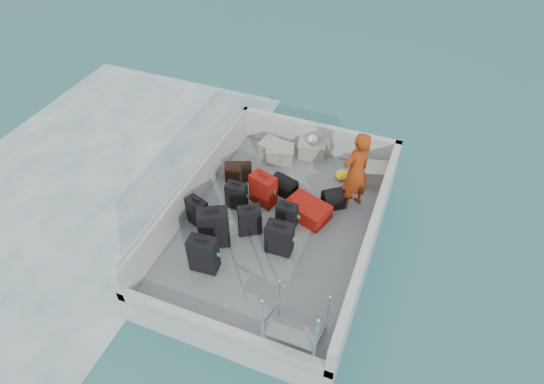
{
  "coord_description": "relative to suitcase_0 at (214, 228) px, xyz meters",
  "views": [
    {
      "loc": [
        2.05,
        -5.46,
        6.93
      ],
      "look_at": [
        -0.27,
        0.41,
        1.0
      ],
      "focal_mm": 30.0,
      "sensor_mm": 36.0,
      "label": 1
    }
  ],
  "objects": [
    {
      "name": "ground",
      "position": [
        0.87,
        0.85,
        -1.03
      ],
      "size": [
        160.0,
        160.0,
        0.0
      ],
      "primitive_type": "plane",
      "color": "#1C5D62",
      "rests_on": "ground"
    },
    {
      "name": "wake_foam",
      "position": [
        -3.93,
        0.85,
        -1.03
      ],
      "size": [
        10.0,
        10.0,
        0.0
      ],
      "primitive_type": "plane",
      "color": "white",
      "rests_on": "ground"
    },
    {
      "name": "ferry_hull",
      "position": [
        0.87,
        0.85,
        -0.73
      ],
      "size": [
        3.6,
        5.0,
        0.6
      ],
      "primitive_type": "cube",
      "color": "silver",
      "rests_on": "ground"
    },
    {
      "name": "deck",
      "position": [
        0.87,
        0.85,
        -0.42
      ],
      "size": [
        3.3,
        4.7,
        0.02
      ],
      "primitive_type": "cube",
      "color": "slate",
      "rests_on": "ferry_hull"
    },
    {
      "name": "deck_fittings",
      "position": [
        1.21,
        0.52,
        -0.03
      ],
      "size": [
        3.6,
        5.0,
        0.9
      ],
      "color": "#B8BCBC",
      "rests_on": "deck"
    },
    {
      "name": "suitcase_0",
      "position": [
        0.0,
        0.0,
        0.0
      ],
      "size": [
        0.61,
        0.51,
        0.81
      ],
      "primitive_type": "cube",
      "rotation": [
        0.0,
        0.0,
        0.48
      ],
      "color": "black",
      "rests_on": "deck"
    },
    {
      "name": "suitcase_1",
      "position": [
        -0.51,
        0.33,
        -0.11
      ],
      "size": [
        0.45,
        0.35,
        0.59
      ],
      "primitive_type": "cube",
      "rotation": [
        0.0,
        0.0,
        -0.35
      ],
      "color": "black",
      "rests_on": "deck"
    },
    {
      "name": "suitcase_2",
      "position": [
        -0.03,
        1.0,
        -0.12
      ],
      "size": [
        0.4,
        0.24,
        0.57
      ],
      "primitive_type": "cube",
      "rotation": [
        0.0,
        0.0,
        0.03
      ],
      "color": "black",
      "rests_on": "deck"
    },
    {
      "name": "suitcase_3",
      "position": [
        0.09,
        -0.56,
        -0.05
      ],
      "size": [
        0.5,
        0.32,
        0.72
      ],
      "primitive_type": "cube",
      "rotation": [
        0.0,
        0.0,
        0.1
      ],
      "color": "black",
      "rests_on": "deck"
    },
    {
      "name": "suitcase_4",
      "position": [
        0.47,
        0.48,
        -0.1
      ],
      "size": [
        0.47,
        0.43,
        0.61
      ],
      "primitive_type": "cube",
      "rotation": [
        0.0,
        0.0,
        0.59
      ],
      "color": "black",
      "rests_on": "deck"
    },
    {
      "name": "suitcase_5",
      "position": [
        0.4,
        1.3,
        -0.07
      ],
      "size": [
        0.55,
        0.42,
        0.67
      ],
      "primitive_type": "cube",
      "rotation": [
        0.0,
        0.0,
        -0.31
      ],
      "color": "maroon",
      "rests_on": "deck"
    },
    {
      "name": "suitcase_6",
      "position": [
        1.13,
        0.26,
        -0.08
      ],
      "size": [
        0.48,
        0.29,
        0.65
      ],
      "primitive_type": "cube",
      "rotation": [
        0.0,
        0.0,
        0.03
      ],
      "color": "black",
      "rests_on": "deck"
    },
    {
      "name": "suitcase_7",
      "position": [
        1.05,
        0.88,
        -0.14
      ],
      "size": [
        0.38,
        0.22,
        0.53
      ],
      "primitive_type": "cube",
      "rotation": [
        0.0,
        0.0,
        -0.02
      ],
      "color": "black",
      "rests_on": "deck"
    },
    {
      "name": "suitcase_8",
      "position": [
        1.33,
        1.25,
        -0.25
      ],
      "size": [
        0.93,
        0.76,
        0.32
      ],
      "primitive_type": "cube",
      "rotation": [
        0.0,
        0.0,
        1.24
      ],
      "color": "maroon",
      "rests_on": "deck"
    },
    {
      "name": "duffel_0",
      "position": [
        -0.35,
        1.78,
        -0.25
      ],
      "size": [
        0.62,
        0.49,
        0.32
      ],
      "primitive_type": null,
      "rotation": [
        0.0,
        0.0,
        0.4
      ],
      "color": "black",
      "rests_on": "deck"
    },
    {
      "name": "duffel_1",
      "position": [
        0.7,
        1.71,
        -0.25
      ],
      "size": [
        0.53,
        0.42,
        0.32
      ],
      "primitive_type": null,
      "rotation": [
        0.0,
        0.0,
        -0.28
      ],
      "color": "black",
      "rests_on": "deck"
    },
    {
      "name": "duffel_2",
      "position": [
        1.7,
        1.71,
        -0.25
      ],
      "size": [
        0.51,
        0.48,
        0.32
      ],
      "primitive_type": null,
      "rotation": [
        0.0,
        0.0,
        0.63
      ],
      "color": "black",
      "rests_on": "deck"
    },
    {
      "name": "crate_0",
      "position": [
        0.1,
        2.69,
        -0.23
      ],
      "size": [
        0.66,
        0.52,
        0.35
      ],
      "primitive_type": "cube",
      "rotation": [
        0.0,
        0.0,
        -0.22
      ],
      "color": "#A3A08E",
      "rests_on": "deck"
    },
    {
      "name": "crate_1",
      "position": [
        0.24,
        2.63,
        -0.24
      ],
      "size": [
        0.64,
        0.52,
        0.34
      ],
      "primitive_type": "cube",
      "rotation": [
        0.0,
        0.0,
        0.28
      ],
      "color": "#A3A08E",
      "rests_on": "deck"
    },
    {
      "name": "crate_2",
      "position": [
        0.84,
        3.05,
        -0.23
      ],
      "size": [
        0.63,
        0.5,
        0.34
      ],
      "primitive_type": "cube",
      "rotation": [
        0.0,
        0.0,
        0.21
      ],
      "color": "#A3A08E",
      "rests_on": "deck"
    },
    {
      "name": "crate_3",
      "position": [
        2.25,
        2.69,
        -0.22
      ],
      "size": [
        0.7,
        0.57,
        0.37
      ],
      "primitive_type": "cube",
      "rotation": [
        0.0,
        0.0,
        0.28
      ],
      "color": "#A3A08E",
      "rests_on": "deck"
    },
    {
      "name": "yellow_bag",
      "position": [
        1.65,
        2.54,
        -0.3
      ],
      "size": [
        0.28,
        0.26,
        0.22
      ],
      "primitive_type": "ellipsoid",
      "color": "yellow",
      "rests_on": "deck"
    },
    {
      "name": "white_bag",
      "position": [
        0.84,
        3.05,
        0.03
      ],
      "size": [
        0.24,
        0.24,
        0.18
      ],
      "primitive_type": "ellipsoid",
      "color": "white",
      "rests_on": "crate_2"
    },
    {
      "name": "passenger",
      "position": [
        2.02,
        1.88,
        0.44
      ],
      "size": [
        0.7,
        0.74,
        1.69
      ],
      "primitive_type": "imported",
      "rotation": [
        0.0,
        0.0,
        -2.22
      ],
      "color": "#D74914",
      "rests_on": "deck"
    }
  ]
}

